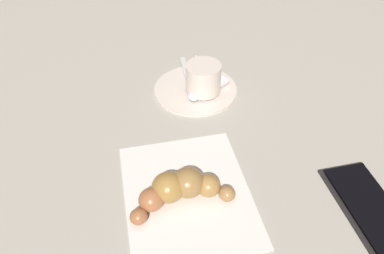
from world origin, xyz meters
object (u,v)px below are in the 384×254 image
object	(u,v)px
espresso_cup	(203,77)
sugar_packet	(211,76)
teaspoon	(190,85)
napkin	(187,193)
cell_phone	(372,212)
saucer	(195,88)
croissant	(179,188)

from	to	relation	value
espresso_cup	sugar_packet	size ratio (longest dim) A/B	1.27
espresso_cup	teaspoon	world-z (taller)	espresso_cup
teaspoon	napkin	world-z (taller)	teaspoon
teaspoon	cell_phone	distance (m)	0.34
saucer	sugar_packet	xyz separation A→B (m)	(0.02, -0.03, 0.01)
cell_phone	napkin	bearing A→B (deg)	67.90
espresso_cup	teaspoon	distance (m)	0.03
teaspoon	espresso_cup	bearing A→B (deg)	-123.74
espresso_cup	cell_phone	world-z (taller)	espresso_cup
saucer	cell_phone	world-z (taller)	cell_phone
croissant	cell_phone	xyz separation A→B (m)	(-0.08, -0.23, -0.02)
napkin	cell_phone	world-z (taller)	cell_phone
teaspoon	sugar_packet	size ratio (longest dim) A/B	2.02
sugar_packet	croissant	world-z (taller)	croissant
teaspoon	croissant	bearing A→B (deg)	162.29
espresso_cup	sugar_packet	distance (m)	0.04
espresso_cup	croissant	bearing A→B (deg)	156.69
teaspoon	napkin	size ratio (longest dim) A/B	0.69
sugar_packet	cell_phone	world-z (taller)	sugar_packet
napkin	croissant	world-z (taller)	croissant
teaspoon	croissant	xyz separation A→B (m)	(-0.22, 0.07, 0.01)
teaspoon	sugar_packet	world-z (taller)	teaspoon
espresso_cup	sugar_packet	world-z (taller)	espresso_cup
sugar_packet	napkin	size ratio (longest dim) A/B	0.34
sugar_packet	croissant	size ratio (longest dim) A/B	0.47
teaspoon	croissant	distance (m)	0.23
saucer	napkin	bearing A→B (deg)	162.38
saucer	espresso_cup	world-z (taller)	espresso_cup
napkin	cell_phone	bearing A→B (deg)	-112.10
napkin	croissant	bearing A→B (deg)	108.77
sugar_packet	espresso_cup	bearing A→B (deg)	110.89
napkin	cell_phone	distance (m)	0.23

